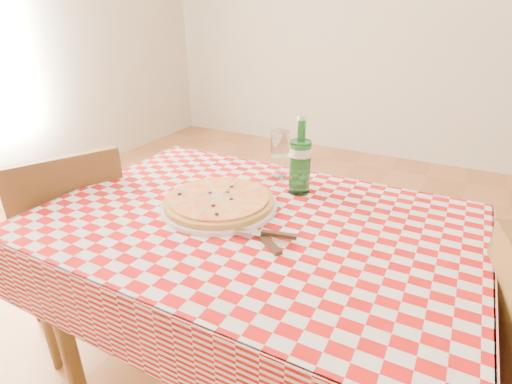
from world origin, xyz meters
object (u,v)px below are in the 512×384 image
dining_table (253,246)px  chair_far (73,239)px  water_bottle (300,156)px  wine_glass (280,155)px  pizza_plate (219,200)px

dining_table → chair_far: 0.79m
chair_far → water_bottle: 0.97m
dining_table → wine_glass: bearing=101.0°
chair_far → wine_glass: bearing=-125.1°
dining_table → pizza_plate: (-0.13, 0.02, 0.12)m
dining_table → wine_glass: wine_glass is taller
chair_far → pizza_plate: (0.64, 0.10, 0.28)m
water_bottle → wine_glass: size_ratio=1.49×
pizza_plate → wine_glass: bearing=78.1°
dining_table → water_bottle: water_bottle is taller
pizza_plate → water_bottle: size_ratio=1.39×
pizza_plate → wine_glass: size_ratio=2.08×
wine_glass → water_bottle: bearing=-37.7°
wine_glass → chair_far: bearing=-149.9°
chair_far → wine_glass: (0.71, 0.41, 0.35)m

